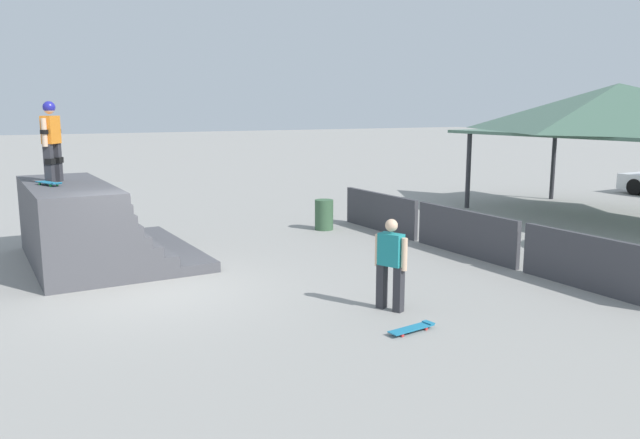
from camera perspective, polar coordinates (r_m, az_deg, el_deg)
ground_plane at (r=12.20m, az=-14.99°, el=-6.28°), size 160.00×160.00×0.00m
quarter_pipe_ramp at (r=14.69m, az=-20.66°, el=-0.74°), size 4.63×3.39×1.78m
skater_on_deck at (r=14.80m, az=-23.37°, el=7.02°), size 0.71×0.55×1.75m
skateboard_on_deck at (r=14.26m, az=-23.53°, el=3.09°), size 0.80×0.46×0.09m
bystander_walking at (r=10.53m, az=6.49°, el=-3.69°), size 0.62×0.34×1.56m
skateboard_on_ground at (r=9.78m, az=8.49°, el=-9.79°), size 0.28×0.83×0.09m
barrier_fence at (r=14.87m, az=13.14°, el=-1.19°), size 10.08×0.12×1.05m
pavilion_shelter at (r=20.90m, az=25.53°, el=9.01°), size 9.30×5.00×4.12m
trash_bin at (r=17.56m, az=0.37°, el=0.44°), size 0.52×0.52×0.85m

